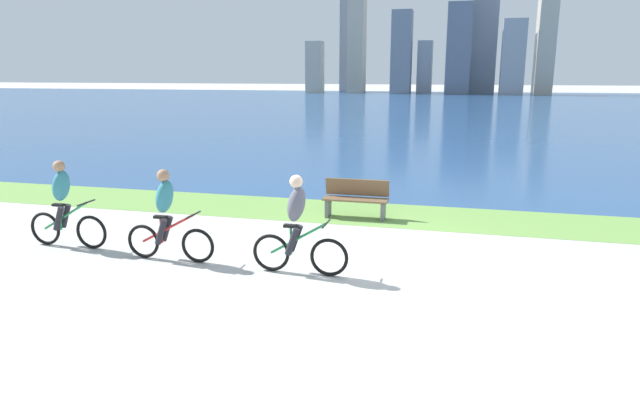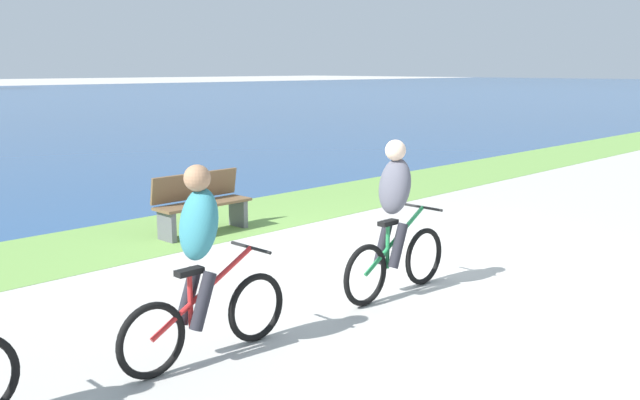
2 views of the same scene
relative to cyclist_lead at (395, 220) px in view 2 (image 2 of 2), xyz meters
name	(u,v)px [view 2 (image 2 of 2)]	position (x,y,z in m)	size (l,w,h in m)	color
ground_plane	(371,257)	(0.99, 1.16, -0.84)	(300.00, 300.00, 0.00)	#B2AFA8
grass_strip_bayside	(222,221)	(0.99, 4.30, -0.83)	(120.00, 2.28, 0.01)	#6B9947
cyclist_lead	(395,220)	(0.00, 0.00, 0.00)	(1.67, 0.52, 1.69)	black
cyclist_trailing	(202,264)	(-2.46, 0.08, -0.01)	(1.71, 0.52, 1.67)	black
bench_near_path	(201,203)	(0.28, 3.86, -0.39)	(1.50, 0.47, 0.90)	brown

